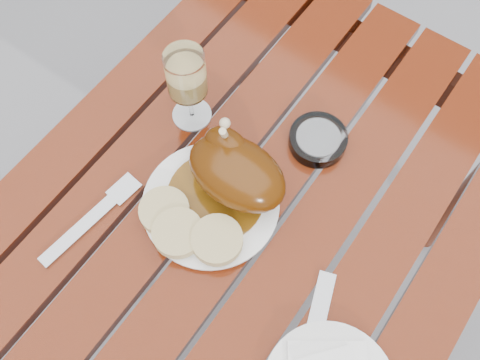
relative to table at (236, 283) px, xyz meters
The scene contains 9 objects.
ground 0.38m from the table, ahead, with size 60.00×60.00×0.00m, color slate.
table is the anchor object (origin of this frame).
dinner_plate 0.39m from the table, 169.50° to the left, with size 0.24×0.24×0.02m, color white.
roast_duck 0.45m from the table, 125.28° to the left, with size 0.20×0.19×0.13m.
bread_dumplings 0.41m from the table, 138.18° to the right, with size 0.19×0.11×0.03m.
wine_glass 0.52m from the table, 145.16° to the left, with size 0.08×0.08×0.18m, color tan.
ashtray 0.45m from the table, 83.44° to the left, with size 0.11×0.11×0.03m, color #B2B7BC.
fork 0.46m from the table, 146.28° to the right, with size 0.02×0.20×0.01m, color gray.
knife 0.45m from the table, 26.36° to the right, with size 0.02×0.21×0.01m, color gray.
Camera 1 is at (0.20, -0.26, 1.63)m, focal length 40.00 mm.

